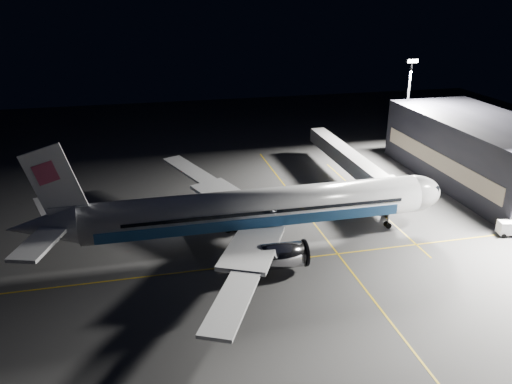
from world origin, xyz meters
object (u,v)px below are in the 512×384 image
at_px(jet_bridge, 352,162).
at_px(safety_cone_a, 196,223).
at_px(floodlight_mast_north, 408,99).
at_px(safety_cone_b, 246,202).
at_px(safety_cone_c, 230,216).
at_px(baggage_tug, 174,212).
at_px(airliner, 250,210).

bearing_deg(jet_bridge, safety_cone_a, -160.68).
bearing_deg(jet_bridge, floodlight_mast_north, 37.74).
height_order(floodlight_mast_north, safety_cone_a, floodlight_mast_north).
distance_m(safety_cone_b, safety_cone_c, 6.49).
bearing_deg(baggage_tug, jet_bridge, 29.16).
relative_size(airliner, safety_cone_b, 101.84).
height_order(airliner, safety_cone_b, airliner).
distance_m(floodlight_mast_north, safety_cone_c, 49.87).
bearing_deg(airliner, safety_cone_a, 132.56).
bearing_deg(safety_cone_c, baggage_tug, 161.02).
height_order(jet_bridge, floodlight_mast_north, floodlight_mast_north).
xyz_separation_m(airliner, safety_cone_b, (2.36, 14.00, -4.86)).
distance_m(airliner, safety_cone_c, 10.01).
xyz_separation_m(airliner, floodlight_mast_north, (41.08, 31.99, 7.21)).
xyz_separation_m(airliner, jet_bridge, (23.08, 18.06, -0.58)).
bearing_deg(jet_bridge, safety_cone_b, -168.92).
xyz_separation_m(safety_cone_b, safety_cone_c, (-3.69, -5.33, 0.03)).
relative_size(floodlight_mast_north, safety_cone_b, 34.29).
relative_size(jet_bridge, safety_cone_b, 56.98).
distance_m(floodlight_mast_north, safety_cone_a, 55.19).
relative_size(baggage_tug, safety_cone_a, 3.95).
height_order(baggage_tug, safety_cone_a, baggage_tug).
bearing_deg(jet_bridge, safety_cone_c, -158.97).
bearing_deg(safety_cone_c, airliner, -81.23).
bearing_deg(airliner, floodlight_mast_north, 37.91).
height_order(baggage_tug, safety_cone_b, baggage_tug).
bearing_deg(safety_cone_b, safety_cone_c, -124.72).
xyz_separation_m(safety_cone_a, safety_cone_b, (9.28, 6.46, -0.04)).
bearing_deg(safety_cone_b, floodlight_mast_north, 24.92).
xyz_separation_m(baggage_tug, safety_cone_b, (12.39, 2.34, -0.46)).
relative_size(baggage_tug, safety_cone_b, 4.49).
height_order(floodlight_mast_north, baggage_tug, floodlight_mast_north).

